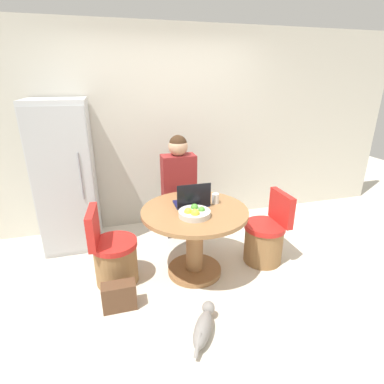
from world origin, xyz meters
TOP-DOWN VIEW (x-y plane):
  - ground_plane at (0.00, 0.00)m, footprint 12.00×12.00m
  - wall_back at (0.00, 1.58)m, footprint 7.00×0.06m
  - refrigerator at (-1.23, 1.21)m, footprint 0.64×0.65m
  - dining_table at (0.04, 0.22)m, footprint 1.07×1.07m
  - chair_left_side at (-0.78, 0.29)m, footprint 0.46×0.45m
  - chair_right_side at (0.87, 0.22)m, footprint 0.45×0.45m
  - person_seated at (0.05, 0.97)m, footprint 0.40×0.37m
  - laptop at (0.05, 0.32)m, footprint 0.35×0.23m
  - fruit_bowl at (-0.00, 0.07)m, footprint 0.30×0.30m
  - coffee_cup at (0.30, 0.31)m, footprint 0.07×0.07m
  - cat at (-0.12, -0.62)m, footprint 0.32×0.47m
  - handbag at (-0.76, -0.13)m, footprint 0.30×0.14m

SIDE VIEW (x-z plane):
  - ground_plane at x=0.00m, z-range 0.00..0.00m
  - cat at x=-0.12m, z-range 0.00..0.17m
  - handbag at x=-0.76m, z-range 0.00..0.26m
  - chair_left_side at x=-0.78m, z-range -0.13..0.68m
  - chair_right_side at x=0.87m, z-range -0.13..0.68m
  - dining_table at x=0.04m, z-range 0.13..0.86m
  - person_seated at x=0.05m, z-range 0.08..1.43m
  - fruit_bowl at x=0.00m, z-range 0.72..0.82m
  - coffee_cup at x=0.30m, z-range 0.74..0.84m
  - laptop at x=0.05m, z-range 0.67..0.92m
  - refrigerator at x=-1.23m, z-range 0.00..1.76m
  - wall_back at x=0.00m, z-range 0.00..2.60m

